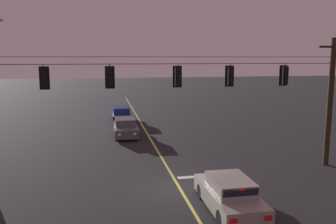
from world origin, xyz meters
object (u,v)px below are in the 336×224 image
traffic_light_left_inner (110,77)px  car_oncoming_lead (125,128)px  traffic_light_rightmost (285,76)px  traffic_light_leftmost (44,78)px  traffic_light_right_inner (230,76)px  car_waiting_near_lane (229,195)px  car_oncoming_trailing (121,115)px  traffic_light_centre (178,77)px

traffic_light_left_inner → car_oncoming_lead: (1.31, 9.77, -4.55)m
traffic_light_left_inner → traffic_light_rightmost: same height
traffic_light_leftmost → traffic_light_right_inner: size_ratio=1.00×
traffic_light_rightmost → car_waiting_near_lane: (-4.80, -4.67, -4.55)m
traffic_light_leftmost → car_oncoming_lead: 11.65m
traffic_light_rightmost → car_oncoming_trailing: size_ratio=0.28×
car_oncoming_lead → traffic_light_centre: bearing=-77.7°
traffic_light_centre → car_waiting_near_lane: 6.62m
traffic_light_centre → car_oncoming_trailing: (-2.10, 16.06, -4.55)m
traffic_light_right_inner → car_waiting_near_lane: traffic_light_right_inner is taller
traffic_light_centre → traffic_light_rightmost: 5.94m
traffic_light_rightmost → car_oncoming_trailing: traffic_light_rightmost is taller
traffic_light_right_inner → traffic_light_centre: bearing=180.0°
traffic_light_leftmost → car_waiting_near_lane: (7.69, -4.67, -4.55)m
traffic_light_rightmost → car_oncoming_lead: 13.47m
traffic_light_centre → car_oncoming_trailing: traffic_light_centre is taller
car_waiting_near_lane → car_oncoming_lead: (-3.27, 14.44, -0.00)m
traffic_light_centre → traffic_light_rightmost: size_ratio=1.00×
car_oncoming_lead → car_oncoming_trailing: 6.29m
car_oncoming_trailing → traffic_light_right_inner: bearing=-73.0°
traffic_light_right_inner → car_oncoming_lead: (-4.96, 9.77, -4.55)m
traffic_light_leftmost → traffic_light_rightmost: 12.49m
traffic_light_left_inner → car_waiting_near_lane: size_ratio=0.28×
traffic_light_leftmost → traffic_light_centre: same height
traffic_light_leftmost → traffic_light_centre: 6.55m
traffic_light_left_inner → traffic_light_right_inner: size_ratio=1.00×
traffic_light_rightmost → car_oncoming_lead: traffic_light_rightmost is taller
traffic_light_leftmost → traffic_light_left_inner: bearing=0.0°
car_oncoming_trailing → traffic_light_left_inner: bearing=-94.8°
traffic_light_left_inner → traffic_light_centre: (3.44, 0.00, 0.00)m
traffic_light_right_inner → traffic_light_leftmost: bearing=180.0°
traffic_light_centre → traffic_light_right_inner: size_ratio=1.00×
traffic_light_left_inner → traffic_light_centre: bearing=0.0°
traffic_light_leftmost → traffic_light_right_inner: (9.38, 0.00, 0.00)m
traffic_light_right_inner → car_oncoming_trailing: bearing=107.0°
traffic_light_left_inner → car_waiting_near_lane: bearing=-45.5°
traffic_light_left_inner → traffic_light_right_inner: same height
traffic_light_leftmost → traffic_light_right_inner: bearing=0.0°
traffic_light_right_inner → car_oncoming_trailing: 17.41m
car_oncoming_trailing → car_waiting_near_lane: bearing=-81.1°
traffic_light_rightmost → car_oncoming_trailing: bearing=116.6°
traffic_light_left_inner → traffic_light_leftmost: bearing=180.0°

